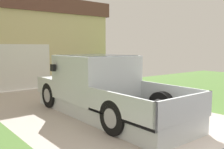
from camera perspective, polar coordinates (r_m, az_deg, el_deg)
pickup_truck at (r=7.42m, az=-3.21°, el=-2.97°), size 2.04×5.38×1.72m
person_with_hat at (r=8.62m, az=1.26°, el=-0.05°), size 0.46×0.46×1.71m
handbag at (r=8.59m, az=1.89°, el=-5.90°), size 0.30×0.14×0.43m
house_with_garage at (r=14.64m, az=-23.00°, el=6.83°), size 9.90×5.35×4.39m
wheeled_trash_bin at (r=12.89m, az=-1.47°, el=0.34°), size 0.60×0.72×1.14m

